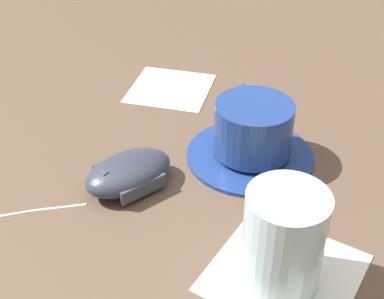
% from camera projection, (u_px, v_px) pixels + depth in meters
% --- Properties ---
extents(ground_plane, '(3.00, 3.00, 0.00)m').
position_uv_depth(ground_plane, '(239.00, 167.00, 0.62)').
color(ground_plane, brown).
extents(saucer, '(0.15, 0.15, 0.01)m').
position_uv_depth(saucer, '(250.00, 154.00, 0.63)').
color(saucer, navy).
rests_on(saucer, ground).
extents(coffee_cup, '(0.10, 0.10, 0.06)m').
position_uv_depth(coffee_cup, '(251.00, 126.00, 0.62)').
color(coffee_cup, navy).
rests_on(coffee_cup, saucer).
extents(computer_mouse, '(0.12, 0.09, 0.04)m').
position_uv_depth(computer_mouse, '(128.00, 172.00, 0.58)').
color(computer_mouse, '#2D3342').
rests_on(computer_mouse, ground).
extents(napkin_under_glass, '(0.13, 0.13, 0.00)m').
position_uv_depth(napkin_under_glass, '(284.00, 272.00, 0.49)').
color(napkin_under_glass, silver).
rests_on(napkin_under_glass, ground).
extents(drinking_glass, '(0.07, 0.07, 0.09)m').
position_uv_depth(drinking_glass, '(284.00, 239.00, 0.46)').
color(drinking_glass, silver).
rests_on(drinking_glass, napkin_under_glass).
extents(napkin_spare, '(0.14, 0.14, 0.00)m').
position_uv_depth(napkin_spare, '(170.00, 88.00, 0.77)').
color(napkin_spare, silver).
rests_on(napkin_spare, ground).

